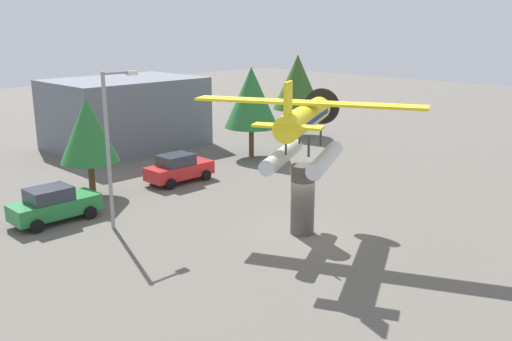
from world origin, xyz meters
TOP-DOWN VIEW (x-y plane):
  - ground_plane at (0.00, 0.00)m, footprint 140.00×140.00m
  - display_pedestal at (0.00, 0.00)m, footprint 1.10×1.10m
  - floatplane_monument at (0.12, 0.06)m, footprint 7.13×9.82m
  - car_near_green at (-7.34, 9.62)m, footprint 4.20×2.02m
  - car_mid_red at (1.24, 10.86)m, footprint 4.20×2.02m
  - streetlight_primary at (-5.60, 6.80)m, footprint 1.84×0.28m
  - storefront_building at (4.69, 22.00)m, footprint 11.00×7.92m
  - tree_east at (-3.85, 12.17)m, footprint 3.21×3.21m
  - tree_center_back at (9.13, 12.52)m, footprint 3.87×3.87m
  - tree_far_east at (17.51, 15.39)m, footprint 4.14×4.14m

SIDE VIEW (x-z plane):
  - ground_plane at x=0.00m, z-range 0.00..0.00m
  - car_near_green at x=-7.34m, z-range 0.00..1.76m
  - car_mid_red at x=1.24m, z-range 0.00..1.76m
  - display_pedestal at x=0.00m, z-range 0.00..3.25m
  - storefront_building at x=4.69m, z-range 0.00..5.31m
  - tree_east at x=-3.85m, z-range 0.96..6.48m
  - streetlight_primary at x=-5.60m, z-range 0.63..7.97m
  - tree_center_back at x=9.13m, z-range 1.08..7.55m
  - tree_far_east at x=17.51m, z-range 1.14..8.05m
  - floatplane_monument at x=0.12m, z-range 2.92..6.92m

